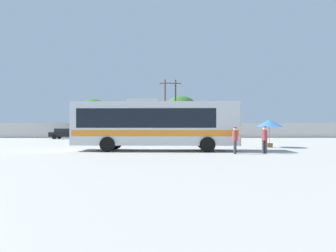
# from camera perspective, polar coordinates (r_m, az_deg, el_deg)

# --- Properties ---
(ground_plane) EXTENTS (300.00, 300.00, 0.00)m
(ground_plane) POSITION_cam_1_polar(r_m,az_deg,el_deg) (30.87, -1.95, -3.38)
(ground_plane) COLOR #A3A099
(perimeter_wall) EXTENTS (80.00, 0.30, 2.36)m
(perimeter_wall) POSITION_cam_1_polar(r_m,az_deg,el_deg) (43.85, -1.59, -0.90)
(perimeter_wall) COLOR beige
(perimeter_wall) RESTS_ON ground_plane
(coach_bus_silver_orange) EXTENTS (11.75, 3.07, 3.70)m
(coach_bus_silver_orange) POSITION_cam_1_polar(r_m,az_deg,el_deg) (20.09, -2.93, 0.56)
(coach_bus_silver_orange) COLOR silver
(coach_bus_silver_orange) RESTS_ON ground_plane
(attendant_by_bus_door) EXTENTS (0.46, 0.46, 1.70)m
(attendant_by_bus_door) POSITION_cam_1_polar(r_m,az_deg,el_deg) (18.21, 13.58, -2.53)
(attendant_by_bus_door) COLOR #38383D
(attendant_by_bus_door) RESTS_ON ground_plane
(passenger_waiting_on_apron) EXTENTS (0.40, 0.40, 1.75)m
(passenger_waiting_on_apron) POSITION_cam_1_polar(r_m,az_deg,el_deg) (18.93, 19.19, -2.34)
(passenger_waiting_on_apron) COLOR #38383D
(passenger_waiting_on_apron) RESTS_ON ground_plane
(vendor_umbrella_near_gate_blue) EXTENTS (2.19, 2.19, 2.33)m
(vendor_umbrella_near_gate_blue) POSITION_cam_1_polar(r_m,az_deg,el_deg) (24.73, 20.06, 0.44)
(vendor_umbrella_near_gate_blue) COLOR gray
(vendor_umbrella_near_gate_blue) RESTS_ON ground_plane
(parked_car_leftmost_black) EXTENTS (4.50, 2.09, 1.49)m
(parked_car_leftmost_black) POSITION_cam_1_polar(r_m,az_deg,el_deg) (42.67, -20.21, -1.42)
(parked_car_leftmost_black) COLOR black
(parked_car_leftmost_black) RESTS_ON ground_plane
(parked_car_second_black) EXTENTS (4.35, 2.05, 1.54)m
(parked_car_second_black) POSITION_cam_1_polar(r_m,az_deg,el_deg) (41.20, -13.07, -1.45)
(parked_car_second_black) COLOR black
(parked_car_second_black) RESTS_ON ground_plane
(parked_car_third_red) EXTENTS (4.19, 2.12, 1.49)m
(parked_car_third_red) POSITION_cam_1_polar(r_m,az_deg,el_deg) (39.71, -4.62, -1.54)
(parked_car_third_red) COLOR red
(parked_car_third_red) RESTS_ON ground_plane
(utility_pole_near) EXTENTS (1.80, 0.24, 9.48)m
(utility_pole_near) POSITION_cam_1_polar(r_m,az_deg,el_deg) (45.69, 1.56, 3.84)
(utility_pole_near) COLOR #4C3823
(utility_pole_near) RESTS_ON ground_plane
(utility_pole_far) EXTENTS (1.79, 0.48, 9.50)m
(utility_pole_far) POSITION_cam_1_polar(r_m,az_deg,el_deg) (45.72, -0.62, 3.84)
(utility_pole_far) COLOR #4C3823
(utility_pole_far) RESTS_ON ground_plane
(roadside_tree_left) EXTENTS (5.36, 5.36, 6.50)m
(roadside_tree_left) POSITION_cam_1_polar(r_m,az_deg,el_deg) (49.25, -15.04, 2.73)
(roadside_tree_left) COLOR brown
(roadside_tree_left) RESTS_ON ground_plane
(roadside_tree_midleft) EXTENTS (3.82, 3.82, 5.96)m
(roadside_tree_midleft) POSITION_cam_1_polar(r_m,az_deg,el_deg) (48.94, -3.12, 2.86)
(roadside_tree_midleft) COLOR brown
(roadside_tree_midleft) RESTS_ON ground_plane
(roadside_tree_midright) EXTENTS (5.89, 5.89, 7.33)m
(roadside_tree_midright) POSITION_cam_1_polar(r_m,az_deg,el_deg) (50.26, 2.70, 3.35)
(roadside_tree_midright) COLOR brown
(roadside_tree_midright) RESTS_ON ground_plane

